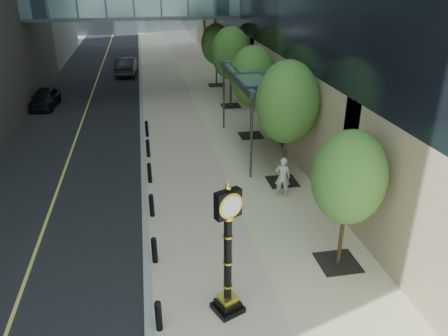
{
  "coord_description": "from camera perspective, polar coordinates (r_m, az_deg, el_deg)",
  "views": [
    {
      "loc": [
        -2.57,
        -8.6,
        9.46
      ],
      "look_at": [
        0.12,
        6.16,
        2.58
      ],
      "focal_mm": 35.0,
      "sensor_mm": 36.0,
      "label": 1
    }
  ],
  "objects": [
    {
      "name": "pedestrian",
      "position": [
        19.6,
        7.66,
        -1.16
      ],
      "size": [
        0.79,
        0.64,
        1.89
      ],
      "primitive_type": "imported",
      "rotation": [
        0.0,
        0.0,
        2.84
      ],
      "color": "#AEA8A0",
      "rests_on": "sidewalk"
    },
    {
      "name": "curb",
      "position": [
        49.51,
        -10.92,
        13.22
      ],
      "size": [
        0.25,
        180.0,
        0.07
      ],
      "primitive_type": "cube",
      "color": "gray",
      "rests_on": "ground"
    },
    {
      "name": "street_trees",
      "position": [
        26.31,
        3.58,
        12.09
      ],
      "size": [
        2.85,
        28.47,
        5.85
      ],
      "color": "black",
      "rests_on": "sidewalk"
    },
    {
      "name": "street_clock",
      "position": [
        12.69,
        0.49,
        -11.92
      ],
      "size": [
        1.05,
        1.05,
        4.24
      ],
      "rotation": [
        0.0,
        0.0,
        0.41
      ],
      "color": "black",
      "rests_on": "sidewalk"
    },
    {
      "name": "car_near",
      "position": [
        35.35,
        -22.34,
        8.47
      ],
      "size": [
        1.91,
        4.17,
        1.39
      ],
      "primitive_type": "imported",
      "rotation": [
        0.0,
        0.0,
        -0.07
      ],
      "color": "black",
      "rests_on": "road"
    },
    {
      "name": "road",
      "position": [
        49.71,
        -15.64,
        12.79
      ],
      "size": [
        8.0,
        180.0,
        0.02
      ],
      "primitive_type": "cube",
      "color": "black",
      "rests_on": "ground"
    },
    {
      "name": "sidewalk",
      "position": [
        49.64,
        -6.18,
        13.54
      ],
      "size": [
        8.0,
        180.0,
        0.06
      ],
      "primitive_type": "cube",
      "color": "#BEAA92",
      "rests_on": "ground"
    },
    {
      "name": "bollard_row",
      "position": [
        19.75,
        -9.57,
        -2.69
      ],
      "size": [
        0.2,
        16.2,
        0.9
      ],
      "color": "black",
      "rests_on": "sidewalk"
    },
    {
      "name": "car_far",
      "position": [
        44.41,
        -12.66,
        12.87
      ],
      "size": [
        2.06,
        5.14,
        1.66
      ],
      "primitive_type": "imported",
      "rotation": [
        0.0,
        0.0,
        3.08
      ],
      "color": "black",
      "rests_on": "road"
    },
    {
      "name": "entrance_canopy",
      "position": [
        23.99,
        4.65,
        11.86
      ],
      "size": [
        3.0,
        8.0,
        4.38
      ],
      "color": "#383F44",
      "rests_on": "ground"
    }
  ]
}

